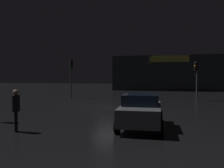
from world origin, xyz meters
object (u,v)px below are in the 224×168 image
traffic_signal_opposite (71,71)px  car_near (141,110)px  traffic_signal_cross_left (196,73)px  store_building (169,73)px  pedestrian (16,107)px

traffic_signal_opposite → car_near: size_ratio=1.07×
traffic_signal_opposite → traffic_signal_cross_left: bearing=0.6°
store_building → traffic_signal_cross_left: bearing=-82.7°
traffic_signal_cross_left → car_near: size_ratio=0.98×
traffic_signal_opposite → pedestrian: size_ratio=2.35×
traffic_signal_opposite → store_building: bearing=59.7°
traffic_signal_cross_left → store_building: bearing=97.3°
car_near → traffic_signal_opposite: bearing=124.0°
car_near → pedestrian: bearing=-158.5°
traffic_signal_cross_left → traffic_signal_opposite: bearing=-179.4°
car_near → traffic_signal_cross_left: bearing=73.9°
store_building → car_near: bearing=-92.9°
store_building → pedestrian: 35.65m
car_near → pedestrian: (-5.16, -2.03, 0.26)m
traffic_signal_opposite → traffic_signal_cross_left: traffic_signal_opposite is taller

